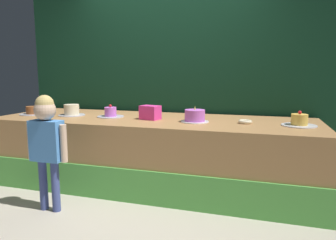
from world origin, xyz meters
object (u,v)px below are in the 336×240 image
Objects in this scene: child_figure at (47,137)px; cake_far_right at (299,121)px; cake_far_left at (33,111)px; cake_center at (111,113)px; cake_right at (195,116)px; cake_left at (72,111)px; pink_box at (150,113)px; donut at (245,122)px.

cake_far_right is (2.28, 0.94, 0.11)m from child_figure.
cake_center reaches higher than cake_far_left.
cake_far_left is 1.10× the size of cake_right.
cake_left is at bearing -177.69° from cake_center.
cake_left is 2.64m from cake_far_right.
cake_far_right is at bearing 0.99° from pink_box.
cake_far_left reaches higher than donut.
cake_left is 0.53m from cake_center.
donut is 0.42× the size of cake_far_right.
cake_right is at bearing 0.03° from cake_far_left.
pink_box is (0.70, 0.91, 0.15)m from child_figure.
cake_far_left is 3.16m from cake_far_right.
cake_far_right reaches higher than cake_far_left.
pink_box is 1.58m from cake_far_right.
donut is at bearing 28.22° from child_figure.
cake_far_left is 1.02× the size of cake_left.
cake_right reaches higher than cake_far_right.
pink_box is 0.53m from cake_right.
pink_box is at bearing -1.41° from cake_left.
cake_far_left is (-0.89, 0.87, 0.11)m from child_figure.
cake_right reaches higher than pink_box.
donut is 0.53m from cake_far_right.
cake_right is at bearing -173.00° from donut.
cake_right reaches higher than cake_far_left.
cake_far_right is at bearing 0.03° from cake_left.
donut is at bearing 180.00° from cake_far_right.
cake_left is (-2.11, -0.00, 0.04)m from donut.
pink_box is 0.64× the size of cake_far_left.
child_figure is 1.51m from cake_right.
child_figure is at bearing -99.94° from cake_center.
pink_box is 0.63× the size of cake_far_right.
pink_box is at bearing -178.51° from donut.
child_figure is 2.46m from cake_far_right.
pink_box reaches higher than cake_left.
pink_box is 0.53m from cake_center.
cake_right reaches higher than cake_left.
cake_left is (-1.05, 0.03, -0.02)m from pink_box.
cake_right is (1.05, -0.08, 0.02)m from cake_center.
child_figure is at bearing -151.78° from donut.
pink_box is at bearing 175.96° from cake_right.
cake_left is 1.02× the size of cake_center.
child_figure is 3.42× the size of cake_left.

